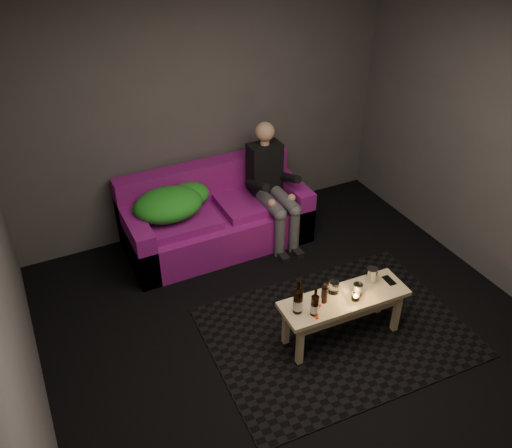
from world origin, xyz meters
The scene contains 17 objects.
floor centered at (0.00, 0.00, 0.00)m, with size 4.50×4.50×0.00m, color black.
room centered at (0.00, 0.47, 1.64)m, with size 4.50×4.50×4.50m.
rug centered at (0.31, 0.13, 0.00)m, with size 2.13×1.55×0.01m, color black.
sofa centered at (-0.09, 1.81, 0.29)m, with size 1.84×0.83×0.79m.
green_blanket centered at (-0.54, 1.81, 0.60)m, with size 0.81×0.55×0.28m.
person centered at (0.47, 1.66, 0.64)m, with size 0.33×0.76×1.23m.
coffee_table centered at (0.31, 0.08, 0.36)m, with size 1.08×0.38×0.44m.
beer_bottle_a centered at (-0.11, 0.11, 0.55)m, with size 0.08×0.08×0.31m.
beer_bottle_b centered at (-0.01, 0.03, 0.53)m, with size 0.06×0.06×0.26m.
salt_shaker centered at (0.06, 0.08, 0.48)m, with size 0.04×0.04×0.09m, color silver.
pepper_mill centered at (0.13, 0.11, 0.51)m, with size 0.05×0.05×0.14m, color black.
tumbler_back centered at (0.26, 0.18, 0.49)m, with size 0.09×0.09×0.10m, color white.
tealight centered at (0.37, 0.02, 0.46)m, with size 0.07×0.07×0.05m.
tumbler_front centered at (0.42, 0.07, 0.48)m, with size 0.08×0.08×0.10m, color white.
steel_cup centered at (0.62, 0.16, 0.50)m, with size 0.09×0.09×0.12m, color silver.
smartphone centered at (0.75, 0.09, 0.44)m, with size 0.06×0.13×0.01m, color black.
red_lighter centered at (-0.01, 0.00, 0.44)m, with size 0.02×0.08×0.01m, color red.
Camera 1 is at (-1.76, -2.52, 3.33)m, focal length 38.00 mm.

